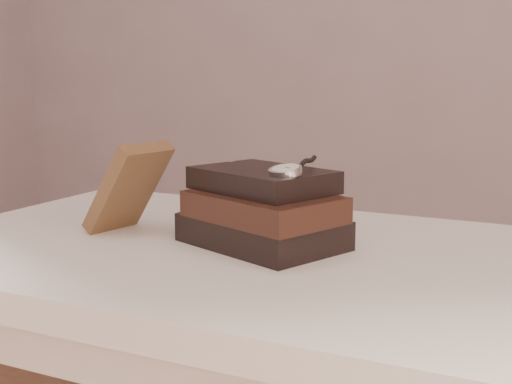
% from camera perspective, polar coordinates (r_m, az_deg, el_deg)
% --- Properties ---
extents(table, '(1.00, 0.60, 0.75)m').
position_cam_1_polar(table, '(0.98, 0.37, -9.79)').
color(table, silver).
rests_on(table, ground).
extents(book_stack, '(0.25, 0.22, 0.11)m').
position_cam_1_polar(book_stack, '(0.96, 0.59, -1.55)').
color(book_stack, black).
rests_on(book_stack, table).
extents(journal, '(0.12, 0.11, 0.14)m').
position_cam_1_polar(journal, '(1.04, -10.49, 0.37)').
color(journal, '#442C1A').
rests_on(journal, table).
extents(pocket_watch, '(0.06, 0.15, 0.02)m').
position_cam_1_polar(pocket_watch, '(0.90, 2.67, 1.90)').
color(pocket_watch, silver).
rests_on(pocket_watch, book_stack).
extents(eyeglasses, '(0.12, 0.13, 0.04)m').
position_cam_1_polar(eyeglasses, '(1.06, 0.63, 0.17)').
color(eyeglasses, silver).
rests_on(eyeglasses, book_stack).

